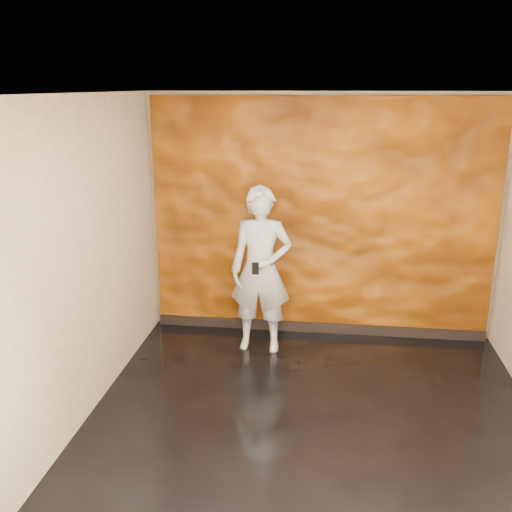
% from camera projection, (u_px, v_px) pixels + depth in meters
% --- Properties ---
extents(room, '(4.02, 4.02, 2.81)m').
position_uv_depth(room, '(316.00, 271.00, 4.66)').
color(room, black).
rests_on(room, ground).
extents(feature_wall, '(3.90, 0.06, 2.75)m').
position_uv_depth(feature_wall, '(321.00, 220.00, 6.53)').
color(feature_wall, '#C05E0A').
rests_on(feature_wall, ground).
extents(baseboard, '(3.90, 0.04, 0.12)m').
position_uv_depth(baseboard, '(317.00, 327.00, 6.87)').
color(baseboard, black).
rests_on(baseboard, ground).
extents(man, '(0.68, 0.46, 1.84)m').
position_uv_depth(man, '(261.00, 270.00, 6.23)').
color(man, '#959AA3').
rests_on(man, ground).
extents(phone, '(0.07, 0.01, 0.13)m').
position_uv_depth(phone, '(255.00, 268.00, 5.92)').
color(phone, black).
rests_on(phone, man).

